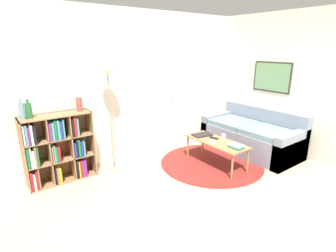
% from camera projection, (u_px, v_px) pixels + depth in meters
% --- Properties ---
extents(ground_plane, '(14.00, 14.00, 0.00)m').
position_uv_depth(ground_plane, '(245.00, 216.00, 3.20)').
color(ground_plane, tan).
extents(wall_back, '(7.53, 0.11, 2.60)m').
position_uv_depth(wall_back, '(139.00, 86.00, 4.74)').
color(wall_back, silver).
rests_on(wall_back, ground_plane).
extents(wall_right, '(0.08, 5.46, 2.60)m').
position_uv_depth(wall_right, '(274.00, 83.00, 5.07)').
color(wall_right, silver).
rests_on(wall_right, ground_plane).
extents(rug, '(1.80, 1.80, 0.01)m').
position_uv_depth(rug, '(211.00, 163.00, 4.65)').
color(rug, maroon).
rests_on(rug, ground_plane).
extents(bookshelf, '(0.99, 0.34, 1.04)m').
position_uv_depth(bookshelf, '(57.00, 149.00, 3.91)').
color(bookshelf, '#936B47').
rests_on(bookshelf, ground_plane).
extents(floor_lamp, '(0.31, 0.31, 1.66)m').
position_uv_depth(floor_lamp, '(109.00, 93.00, 4.07)').
color(floor_lamp, gray).
rests_on(floor_lamp, ground_plane).
extents(couch, '(0.92, 1.83, 0.82)m').
position_uv_depth(couch, '(252.00, 136.00, 5.15)').
color(couch, gray).
rests_on(couch, ground_plane).
extents(coffee_table, '(0.46, 1.13, 0.44)m').
position_uv_depth(coffee_table, '(216.00, 143.00, 4.49)').
color(coffee_table, '#996B42').
rests_on(coffee_table, ground_plane).
extents(laptop, '(0.38, 0.26, 0.02)m').
position_uv_depth(laptop, '(202.00, 135.00, 4.76)').
color(laptop, black).
rests_on(laptop, coffee_table).
extents(bowl, '(0.10, 0.10, 0.04)m').
position_uv_depth(bowl, '(212.00, 142.00, 4.36)').
color(bowl, '#9ED193').
rests_on(bowl, coffee_table).
extents(book_stack_on_table, '(0.16, 0.23, 0.06)m').
position_uv_depth(book_stack_on_table, '(236.00, 146.00, 4.16)').
color(book_stack_on_table, '#196B38').
rests_on(book_stack_on_table, coffee_table).
extents(cup, '(0.07, 0.07, 0.09)m').
position_uv_depth(cup, '(223.00, 137.00, 4.56)').
color(cup, white).
rests_on(cup, coffee_table).
extents(remote, '(0.07, 0.17, 0.02)m').
position_uv_depth(remote, '(214.00, 138.00, 4.59)').
color(remote, black).
rests_on(remote, coffee_table).
extents(bottle_left, '(0.07, 0.07, 0.29)m').
position_uv_depth(bottle_left, '(22.00, 111.00, 3.50)').
color(bottle_left, '#6B93A3').
rests_on(bottle_left, bookshelf).
extents(bottle_middle, '(0.08, 0.08, 0.26)m').
position_uv_depth(bottle_middle, '(29.00, 110.00, 3.55)').
color(bottle_middle, '#236633').
rests_on(bottle_middle, bookshelf).
extents(vase_on_shelf, '(0.09, 0.09, 0.21)m').
position_uv_depth(vase_on_shelf, '(79.00, 104.00, 3.95)').
color(vase_on_shelf, '#934C47').
rests_on(vase_on_shelf, bookshelf).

